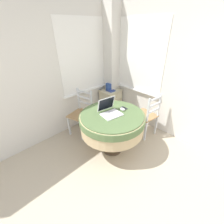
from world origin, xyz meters
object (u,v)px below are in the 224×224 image
computer_mouse (123,109)px  storage_box (110,86)px  round_dining_table (112,122)px  laptop (110,111)px  corner_cabinet (111,102)px  book_on_cabinet (111,90)px  dining_chair_near_back_window (82,113)px  dining_chair_near_right_window (147,116)px  cell_phone (124,108)px

computer_mouse → storage_box: size_ratio=0.56×
round_dining_table → computer_mouse: size_ratio=11.50×
computer_mouse → laptop: bearing=158.9°
corner_cabinet → storage_box: storage_box is taller
laptop → computer_mouse: bearing=-21.1°
laptop → storage_box: (0.96, 0.94, -0.08)m
corner_cabinet → book_on_cabinet: book_on_cabinet is taller
round_dining_table → book_on_cabinet: size_ratio=5.78×
laptop → corner_cabinet: 1.41m
dining_chair_near_back_window → corner_cabinet: size_ratio=1.40×
computer_mouse → storage_box: bearing=54.4°
dining_chair_near_right_window → book_on_cabinet: (0.06, 1.08, 0.23)m
laptop → round_dining_table: bearing=-67.9°
cell_phone → book_on_cabinet: cell_phone is taller
round_dining_table → dining_chair_near_right_window: size_ratio=1.17×
dining_chair_near_right_window → computer_mouse: bearing=168.9°
storage_box → book_on_cabinet: storage_box is taller
dining_chair_near_back_window → computer_mouse: bearing=-75.4°
storage_box → round_dining_table: bearing=-133.8°
cell_phone → storage_box: 1.19m
laptop → dining_chair_near_back_window: bearing=90.7°
round_dining_table → dining_chair_near_back_window: dining_chair_near_back_window is taller
computer_mouse → dining_chair_near_right_window: (0.63, -0.12, -0.35)m
round_dining_table → laptop: laptop is taller
laptop → corner_cabinet: (0.95, 0.91, -0.50)m
storage_box → corner_cabinet: bearing=-101.4°
dining_chair_near_back_window → corner_cabinet: (0.96, 0.09, -0.12)m
round_dining_table → cell_phone: bearing=-2.4°
computer_mouse → book_on_cabinet: (0.69, 0.96, -0.12)m
round_dining_table → laptop: (-0.02, 0.04, 0.20)m
corner_cabinet → book_on_cabinet: size_ratio=3.51×
cell_phone → storage_box: size_ratio=0.74×
laptop → dining_chair_near_right_window: bearing=-13.8°
cell_phone → corner_cabinet: (0.65, 0.96, -0.45)m
cell_phone → dining_chair_near_right_window: size_ratio=0.13×
laptop → corner_cabinet: size_ratio=0.55×
laptop → dining_chair_near_right_window: laptop is taller
round_dining_table → computer_mouse: (0.21, -0.04, 0.17)m
round_dining_table → storage_box: bearing=46.2°
round_dining_table → corner_cabinet: bearing=45.5°
computer_mouse → book_on_cabinet: computer_mouse is taller
dining_chair_near_back_window → storage_box: (0.97, 0.12, 0.30)m
cell_phone → round_dining_table: bearing=177.6°
laptop → storage_box: laptop is taller
book_on_cabinet → corner_cabinet: bearing=40.6°
computer_mouse → cell_phone: bearing=21.6°
dining_chair_near_right_window → laptop: bearing=166.2°
round_dining_table → laptop: size_ratio=2.98×
computer_mouse → cell_phone: 0.09m
computer_mouse → dining_chair_near_right_window: size_ratio=0.10×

